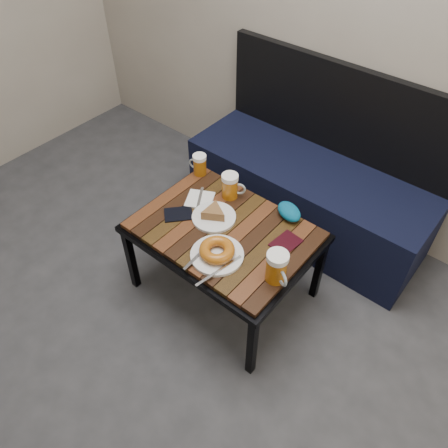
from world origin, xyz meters
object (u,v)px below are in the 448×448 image
Objects in this scene: plate_pie at (214,215)px; beer_mug_left at (199,164)px; bench at (309,189)px; passport_burgundy at (286,243)px; beer_mug_right at (277,267)px; cafe_table at (224,235)px; knit_pouch at (289,212)px; plate_bagel at (217,252)px; passport_navy at (178,214)px; beer_mug_centre at (230,186)px.

beer_mug_left is at bearing 142.86° from plate_pie.
passport_burgundy is (0.22, -0.61, 0.20)m from bench.
beer_mug_right is (0.72, -0.32, 0.02)m from beer_mug_left.
cafe_table is 3.99× the size of plate_pie.
bench is 0.74m from plate_pie.
cafe_table is at bearing -14.86° from plate_pie.
plate_pie is at bearing -138.22° from knit_pouch.
beer_mug_left is 0.59m from plate_bagel.
passport_navy reaches higher than cafe_table.
beer_mug_right is at bearing -60.98° from beer_mug_centre.
passport_navy is at bearing -154.79° from passport_burgundy.
cafe_table is 0.24m from passport_navy.
beer_mug_left is at bearing 140.34° from beer_mug_centre.
knit_pouch is at bearing 143.80° from beer_mug_right.
beer_mug_left reaches higher than passport_navy.
beer_mug_left is 0.25m from beer_mug_centre.
bench is 0.90m from plate_bagel.
plate_pie reaches higher than cafe_table.
beer_mug_right is (0.30, -0.80, 0.27)m from bench.
cafe_table is 0.30m from passport_burgundy.
beer_mug_centre is 0.41m from plate_bagel.
beer_mug_centre is at bearing -108.67° from bench.
beer_mug_centre is (-0.18, -0.52, 0.27)m from bench.
beer_mug_left is 0.34m from passport_navy.
knit_pouch reaches higher than plate_pie.
bench is 0.69m from beer_mug_left.
beer_mug_right is at bearing 13.21° from plate_bagel.
cafe_table is 0.11m from plate_pie.
knit_pouch is at bearing 175.83° from beer_mug_left.
beer_mug_left reaches higher than plate_bagel.
bench is at bearing 41.25° from beer_mug_centre.
bench is at bearing 106.14° from knit_pouch.
knit_pouch is at bearing -73.86° from bench.
knit_pouch is at bearing 76.32° from plate_bagel.
cafe_table is 0.38m from beer_mug_right.
beer_mug_centre is 0.63× the size of plate_pie.
passport_burgundy is at bearing 60.63° from passport_navy.
bench is 9.44× the size of beer_mug_right.
beer_mug_right is at bearing -14.31° from plate_pie.
plate_pie is 1.49× the size of knit_pouch.
bench is 10.32× the size of passport_burgundy.
plate_pie is (0.28, -0.21, -0.03)m from beer_mug_left.
cafe_table is (-0.06, -0.71, 0.16)m from bench.
beer_mug_right reaches higher than plate_bagel.
bench is at bearing 78.88° from plate_pie.
beer_mug_left is 0.79m from beer_mug_right.
passport_navy is (-0.23, -0.07, 0.05)m from cafe_table.
passport_navy is at bearing 165.18° from plate_bagel.
plate_bagel is at bearing -138.57° from beer_mug_right.
bench is at bearing 85.54° from cafe_table.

